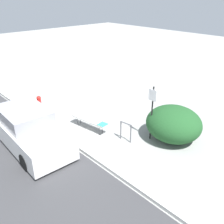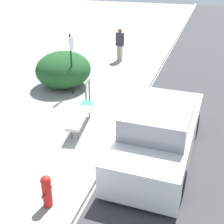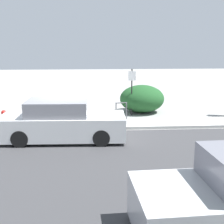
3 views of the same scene
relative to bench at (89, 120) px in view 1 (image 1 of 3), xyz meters
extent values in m
plane|color=gray|center=(-0.43, -1.26, -0.43)|extent=(60.00, 60.00, 0.00)
cube|color=#B7B7B2|center=(-0.43, -1.26, -0.37)|extent=(60.00, 0.20, 0.13)
cylinder|color=#515156|center=(-0.66, -0.20, -0.24)|extent=(0.04, 0.04, 0.39)
cylinder|color=#515156|center=(0.66, -0.01, -0.24)|extent=(0.04, 0.04, 0.39)
cylinder|color=#515156|center=(-0.69, 0.01, -0.24)|extent=(0.04, 0.04, 0.39)
cylinder|color=#515156|center=(0.63, 0.19, -0.24)|extent=(0.04, 0.04, 0.39)
cube|color=silver|center=(-0.01, 0.00, 0.01)|extent=(1.94, 0.64, 0.10)
cube|color=teal|center=(0.75, 0.11, 0.06)|extent=(0.41, 0.41, 0.01)
cylinder|color=#515156|center=(1.52, 0.44, -0.03)|extent=(0.05, 0.05, 0.80)
cylinder|color=#515156|center=(2.01, 0.51, -0.03)|extent=(0.05, 0.05, 0.80)
cylinder|color=#515156|center=(1.76, 0.48, 0.37)|extent=(0.55, 0.12, 0.05)
cylinder|color=black|center=(2.36, 1.33, 0.72)|extent=(0.06, 0.06, 2.30)
cube|color=white|center=(2.36, 1.29, 1.54)|extent=(0.36, 0.02, 0.46)
cylinder|color=red|center=(-3.33, -0.64, -0.13)|extent=(0.20, 0.20, 0.60)
sphere|color=red|center=(-3.33, -0.64, 0.22)|extent=(0.22, 0.22, 0.22)
cylinder|color=red|center=(-3.47, -0.64, -0.07)|extent=(0.08, 0.07, 0.07)
cylinder|color=red|center=(-3.19, -0.64, -0.07)|extent=(0.08, 0.07, 0.07)
ellipsoid|color=#1E4C23|center=(2.99, 2.00, 0.28)|extent=(2.29, 2.17, 1.42)
cylinder|color=black|center=(0.75, -1.78, -0.13)|extent=(0.61, 0.20, 0.60)
cylinder|color=black|center=(0.69, -3.36, -0.13)|extent=(0.61, 0.20, 0.60)
cylinder|color=black|center=(-2.07, -1.68, -0.13)|extent=(0.61, 0.20, 0.60)
cube|color=white|center=(-0.69, -2.52, 0.10)|extent=(4.61, 1.88, 0.83)
cube|color=gray|center=(-0.87, -2.52, 0.79)|extent=(2.24, 1.63, 0.58)
camera|label=1|loc=(7.79, -5.90, 5.14)|focal=40.00mm
camera|label=2|loc=(-7.74, -3.47, 4.31)|focal=50.00mm
camera|label=3|loc=(0.37, -13.76, 3.12)|focal=50.00mm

